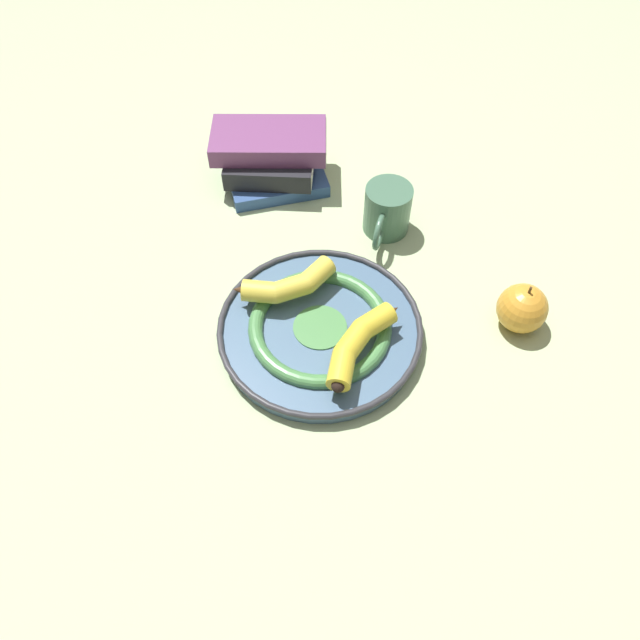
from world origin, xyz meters
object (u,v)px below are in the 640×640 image
(coffee_mug, at_px, (387,210))
(apple, at_px, (522,308))
(decorative_bowl, at_px, (320,329))
(book_stack, at_px, (272,157))
(banana_a, at_px, (358,342))
(banana_b, at_px, (288,285))

(coffee_mug, distance_m, apple, 0.29)
(decorative_bowl, xyz_separation_m, coffee_mug, (-0.04, -0.26, 0.03))
(book_stack, relative_size, coffee_mug, 1.85)
(book_stack, relative_size, apple, 2.67)
(book_stack, distance_m, coffee_mug, 0.25)
(book_stack, bearing_deg, decorative_bowl, -80.86)
(banana_a, bearing_deg, banana_b, -102.68)
(decorative_bowl, height_order, banana_a, banana_a)
(book_stack, xyz_separation_m, coffee_mug, (-0.24, 0.07, -0.00))
(banana_a, xyz_separation_m, apple, (-0.22, -0.14, -0.02))
(banana_a, bearing_deg, book_stack, -128.65)
(banana_a, bearing_deg, apple, 138.06)
(banana_b, height_order, coffee_mug, coffee_mug)
(banana_a, xyz_separation_m, banana_b, (0.13, -0.07, -0.00))
(banana_a, bearing_deg, coffee_mug, -159.78)
(decorative_bowl, bearing_deg, banana_b, -32.15)
(apple, bearing_deg, decorative_bowl, 21.11)
(decorative_bowl, xyz_separation_m, book_stack, (0.19, -0.33, 0.03))
(decorative_bowl, relative_size, coffee_mug, 2.44)
(decorative_bowl, xyz_separation_m, banana_a, (-0.07, 0.03, 0.04))
(banana_b, bearing_deg, apple, -27.13)
(banana_b, relative_size, book_stack, 0.60)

